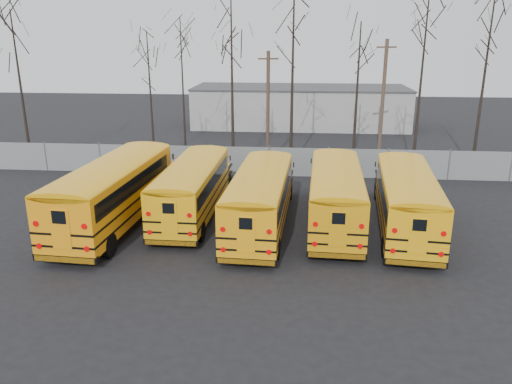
# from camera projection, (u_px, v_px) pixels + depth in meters

# --- Properties ---
(ground) EXTENTS (120.00, 120.00, 0.00)m
(ground) POSITION_uv_depth(u_px,v_px,m) (253.00, 245.00, 23.14)
(ground) COLOR black
(ground) RESTS_ON ground
(fence) EXTENTS (40.00, 0.04, 2.00)m
(fence) POSITION_uv_depth(u_px,v_px,m) (269.00, 162.00, 34.23)
(fence) COLOR gray
(fence) RESTS_ON ground
(distant_building) EXTENTS (22.00, 8.00, 4.00)m
(distant_building) POSITION_uv_depth(u_px,v_px,m) (300.00, 107.00, 52.76)
(distant_building) COLOR #A8A9A4
(distant_building) RESTS_ON ground
(bus_a) EXTENTS (3.52, 12.28, 3.40)m
(bus_a) POSITION_uv_depth(u_px,v_px,m) (115.00, 187.00, 25.13)
(bus_a) COLOR black
(bus_a) RESTS_ON ground
(bus_b) EXTENTS (2.64, 10.80, 3.01)m
(bus_b) POSITION_uv_depth(u_px,v_px,m) (193.00, 184.00, 26.39)
(bus_b) COLOR black
(bus_b) RESTS_ON ground
(bus_c) EXTENTS (3.01, 11.07, 3.07)m
(bus_c) POSITION_uv_depth(u_px,v_px,m) (261.00, 194.00, 24.60)
(bus_c) COLOR black
(bus_c) RESTS_ON ground
(bus_d) EXTENTS (2.99, 11.07, 3.07)m
(bus_d) POSITION_uv_depth(u_px,v_px,m) (336.00, 191.00, 25.15)
(bus_d) COLOR black
(bus_d) RESTS_ON ground
(bus_e) EXTENTS (3.57, 11.12, 3.06)m
(bus_e) POSITION_uv_depth(u_px,v_px,m) (407.00, 196.00, 24.40)
(bus_e) COLOR black
(bus_e) RESTS_ON ground
(utility_pole_left) EXTENTS (1.46, 0.41, 8.24)m
(utility_pole_left) POSITION_uv_depth(u_px,v_px,m) (268.00, 108.00, 36.37)
(utility_pole_left) COLOR #493629
(utility_pole_left) RESTS_ON ground
(utility_pole_right) EXTENTS (1.57, 0.59, 9.03)m
(utility_pole_right) POSITION_uv_depth(u_px,v_px,m) (383.00, 98.00, 38.59)
(utility_pole_right) COLOR brown
(utility_pole_right) RESTS_ON ground
(tree_0) EXTENTS (0.26, 0.26, 11.02)m
(tree_0) POSITION_uv_depth(u_px,v_px,m) (21.00, 89.00, 36.48)
(tree_0) COLOR black
(tree_0) RESTS_ON ground
(tree_1) EXTENTS (0.26, 0.26, 9.57)m
(tree_1) POSITION_uv_depth(u_px,v_px,m) (151.00, 98.00, 37.34)
(tree_1) COLOR black
(tree_1) RESTS_ON ground
(tree_2) EXTENTS (0.26, 0.26, 10.58)m
(tree_2) POSITION_uv_depth(u_px,v_px,m) (183.00, 90.00, 37.94)
(tree_2) COLOR black
(tree_2) RESTS_ON ground
(tree_3) EXTENTS (0.26, 0.26, 11.65)m
(tree_3) POSITION_uv_depth(u_px,v_px,m) (232.00, 87.00, 34.84)
(tree_3) COLOR black
(tree_3) RESTS_ON ground
(tree_4) EXTENTS (0.26, 0.26, 12.89)m
(tree_4) POSITION_uv_depth(u_px,v_px,m) (292.00, 77.00, 35.06)
(tree_4) COLOR black
(tree_4) RESTS_ON ground
(tree_5) EXTENTS (0.26, 0.26, 10.24)m
(tree_5) POSITION_uv_depth(u_px,v_px,m) (357.00, 93.00, 37.28)
(tree_5) COLOR black
(tree_5) RESTS_ON ground
(tree_6) EXTENTS (0.26, 0.26, 12.10)m
(tree_6) POSITION_uv_depth(u_px,v_px,m) (420.00, 85.00, 33.64)
(tree_6) COLOR black
(tree_6) RESTS_ON ground
(tree_7) EXTENTS (0.26, 0.26, 12.12)m
(tree_7) POSITION_uv_depth(u_px,v_px,m) (483.00, 84.00, 34.80)
(tree_7) COLOR black
(tree_7) RESTS_ON ground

